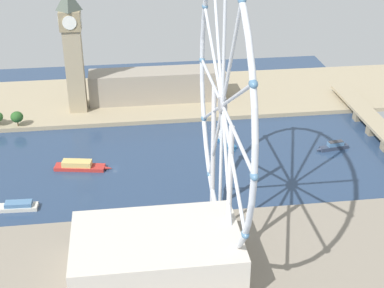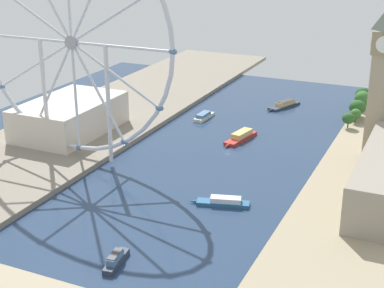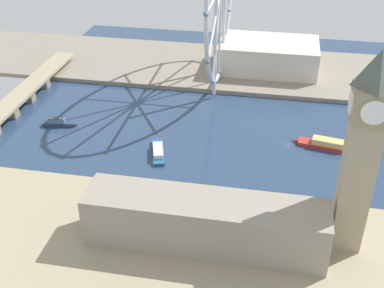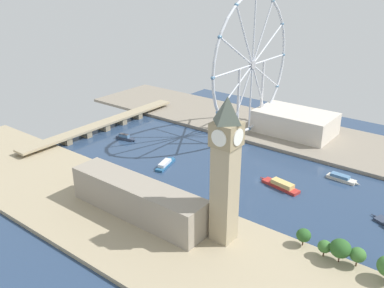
{
  "view_description": "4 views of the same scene",
  "coord_description": "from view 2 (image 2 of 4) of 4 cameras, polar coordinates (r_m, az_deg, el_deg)",
  "views": [
    {
      "loc": [
        299.93,
        7.71,
        170.08
      ],
      "look_at": [
        -6.64,
        48.05,
        9.44
      ],
      "focal_mm": 52.81,
      "sensor_mm": 36.0,
      "label": 1
    },
    {
      "loc": [
        -118.89,
        314.43,
        129.59
      ],
      "look_at": [
        9.38,
        32.15,
        13.59
      ],
      "focal_mm": 54.53,
      "sensor_mm": 36.0,
      "label": 2
    },
    {
      "loc": [
        -252.83,
        9.57,
        149.38
      ],
      "look_at": [
        -21.53,
        52.8,
        6.22
      ],
      "focal_mm": 46.32,
      "sensor_mm": 36.0,
      "label": 3
    },
    {
      "loc": [
        -259.77,
        -138.31,
        150.64
      ],
      "look_at": [
        4.88,
        67.19,
        10.63
      ],
      "focal_mm": 39.43,
      "sensor_mm": 36.0,
      "label": 4
    }
  ],
  "objects": [
    {
      "name": "tour_boat_0",
      "position": [
        290.02,
        3.06,
        -5.67
      ],
      "size": [
        30.5,
        13.2,
        4.37
      ],
      "rotation": [
        0.0,
        0.0,
        0.28
      ],
      "color": "#235684",
      "rests_on": "ground_plane"
    },
    {
      "name": "tour_boat_3",
      "position": [
        418.96,
        1.2,
        2.76
      ],
      "size": [
        7.54,
        25.87,
        4.5
      ],
      "rotation": [
        0.0,
        0.0,
        4.67
      ],
      "color": "beige",
      "rests_on": "ground_plane"
    },
    {
      "name": "ferris_wheel",
      "position": [
        331.55,
        -11.68,
        9.62
      ],
      "size": [
        128.81,
        3.2,
        130.5
      ],
      "color": "silver",
      "rests_on": "riverbank_right"
    },
    {
      "name": "clock_tower",
      "position": [
        350.65,
        18.09,
        6.11
      ],
      "size": [
        15.23,
        15.23,
        86.99
      ],
      "color": "tan",
      "rests_on": "riverbank_left"
    },
    {
      "name": "tree_row_embankment",
      "position": [
        435.34,
        16.04,
        3.89
      ],
      "size": [
        13.62,
        69.86,
        14.04
      ],
      "color": "#513823",
      "rests_on": "riverbank_left"
    },
    {
      "name": "ground_plane",
      "position": [
        360.27,
        3.48,
        -0.61
      ],
      "size": [
        375.69,
        375.69,
        0.0
      ],
      "primitive_type": "plane",
      "color": "navy"
    },
    {
      "name": "riverbank_right",
      "position": [
        405.51,
        -10.2,
        1.76
      ],
      "size": [
        90.0,
        520.0,
        3.0
      ],
      "primitive_type": "cube",
      "color": "gray",
      "rests_on": "ground_plane"
    },
    {
      "name": "tour_boat_2",
      "position": [
        377.59,
        4.79,
        0.72
      ],
      "size": [
        12.93,
        35.49,
        5.49
      ],
      "rotation": [
        0.0,
        0.0,
        1.39
      ],
      "color": "#B22D28",
      "rests_on": "ground_plane"
    },
    {
      "name": "parliament_block",
      "position": [
        304.55,
        18.21,
        -2.81
      ],
      "size": [
        22.0,
        100.68,
        22.75
      ],
      "primitive_type": "cube",
      "color": "gray",
      "rests_on": "riverbank_left"
    },
    {
      "name": "riverside_hall",
      "position": [
        388.18,
        -11.85,
        2.66
      ],
      "size": [
        45.72,
        72.97,
        21.01
      ],
      "primitive_type": "cube",
      "color": "beige",
      "rests_on": "riverbank_right"
    },
    {
      "name": "tour_boat_4",
      "position": [
        451.49,
        9.03,
        3.83
      ],
      "size": [
        18.77,
        34.47,
        4.9
      ],
      "rotation": [
        0.0,
        0.0,
        1.18
      ],
      "color": "#2D384C",
      "rests_on": "ground_plane"
    },
    {
      "name": "tour_boat_1",
      "position": [
        244.41,
        -7.4,
        -11.1
      ],
      "size": [
        7.09,
        22.54,
        5.57
      ],
      "rotation": [
        0.0,
        0.0,
        4.86
      ],
      "color": "#2D384C",
      "rests_on": "ground_plane"
    }
  ]
}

